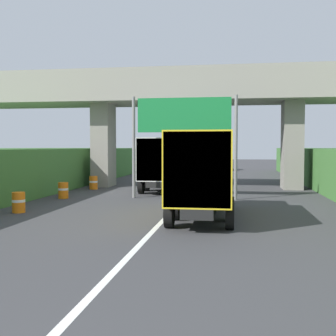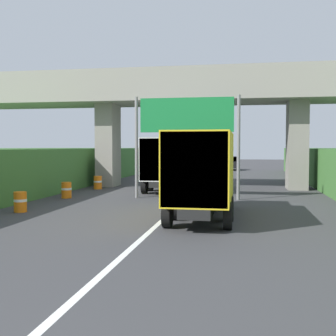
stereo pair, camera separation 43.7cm
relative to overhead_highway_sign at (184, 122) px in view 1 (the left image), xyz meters
The scene contains 9 objects.
lane_centre_stripe 4.40m from the overhead_highway_sign, 90.00° to the left, with size 0.20×85.08×0.01m, color white.
overpass_bridge 7.09m from the overhead_highway_sign, 90.00° to the left, with size 40.00×4.80×8.21m.
overhead_highway_sign is the anchor object (origin of this frame).
truck_yellow 6.93m from the overhead_highway_sign, 76.42° to the right, with size 2.44×7.30×3.44m.
truck_green 5.34m from the overhead_highway_sign, 112.31° to the left, with size 2.44×7.30×3.44m.
car_black 30.88m from the overhead_highway_sign, 87.12° to the left, with size 1.86×4.10×1.72m.
construction_barrel_2 9.77m from the overhead_highway_sign, 137.20° to the right, with size 0.57×0.57×0.90m.
construction_barrel_3 7.76m from the overhead_highway_sign, behind, with size 0.57×0.57×0.90m.
construction_barrel_4 8.89m from the overhead_highway_sign, 146.59° to the left, with size 0.57×0.57×0.90m.
Camera 1 is at (2.69, -2.29, 2.88)m, focal length 45.88 mm.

